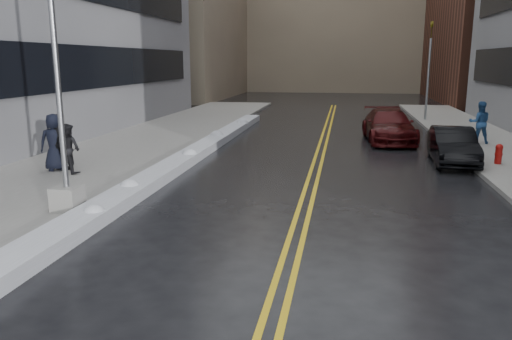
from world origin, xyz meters
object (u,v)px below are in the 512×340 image
at_px(traffic_signal, 429,67).
at_px(car_maroon, 389,126).
at_px(fire_hydrant, 499,153).
at_px(pedestrian_d, 60,142).
at_px(lamppost, 60,115).
at_px(car_black, 453,146).
at_px(pedestrian_b, 69,149).
at_px(pedestrian_east, 480,122).
at_px(pedestrian_c, 55,142).

distance_m(traffic_signal, car_maroon, 9.39).
bearing_deg(traffic_signal, car_maroon, -109.11).
xyz_separation_m(fire_hydrant, pedestrian_d, (-15.00, -3.77, 0.56)).
height_order(fire_hydrant, pedestrian_d, pedestrian_d).
relative_size(lamppost, car_black, 1.84).
relative_size(pedestrian_b, car_black, 0.40).
distance_m(fire_hydrant, traffic_signal, 14.30).
bearing_deg(pedestrian_d, car_maroon, -117.44).
bearing_deg(pedestrian_d, traffic_signal, -105.35).
distance_m(car_black, car_maroon, 5.36).
distance_m(fire_hydrant, car_black, 1.58).
bearing_deg(lamppost, car_black, 38.17).
bearing_deg(pedestrian_east, pedestrian_d, 32.15).
xyz_separation_m(lamppost, pedestrian_d, (-2.70, 4.23, -1.42)).
relative_size(lamppost, pedestrian_c, 3.93).
relative_size(pedestrian_d, pedestrian_east, 1.02).
xyz_separation_m(fire_hydrant, car_maroon, (-3.45, 5.48, 0.21)).
bearing_deg(pedestrian_d, lamppost, 146.44).
relative_size(traffic_signal, car_maroon, 1.14).
relative_size(pedestrian_c, car_black, 0.47).
distance_m(pedestrian_c, pedestrian_d, 0.16).
bearing_deg(pedestrian_c, pedestrian_b, 127.29).
bearing_deg(pedestrian_east, traffic_signal, -80.89).
distance_m(pedestrian_east, car_maroon, 3.98).
relative_size(pedestrian_east, car_black, 0.46).
distance_m(pedestrian_east, car_black, 4.70).
distance_m(traffic_signal, pedestrian_c, 23.19).
height_order(pedestrian_c, pedestrian_d, pedestrian_c).
bearing_deg(car_maroon, traffic_signal, 66.74).
bearing_deg(pedestrian_b, fire_hydrant, -145.57).
distance_m(pedestrian_b, pedestrian_d, 0.66).
height_order(fire_hydrant, car_black, car_black).
distance_m(fire_hydrant, pedestrian_c, 15.64).
bearing_deg(pedestrian_d, pedestrian_b, 169.17).
xyz_separation_m(traffic_signal, pedestrian_c, (-14.66, -17.82, -2.28)).
height_order(pedestrian_b, pedestrian_c, pedestrian_c).
bearing_deg(pedestrian_east, pedestrian_c, 32.06).
height_order(lamppost, fire_hydrant, lamppost).
xyz_separation_m(lamppost, traffic_signal, (11.80, 22.00, 0.87)).
xyz_separation_m(traffic_signal, pedestrian_b, (-13.98, -18.13, -2.43)).
xyz_separation_m(pedestrian_d, car_maroon, (11.55, 9.25, -0.35)).
xyz_separation_m(pedestrian_b, pedestrian_d, (-0.53, 0.37, 0.14)).
distance_m(fire_hydrant, pedestrian_b, 15.06).
relative_size(pedestrian_b, pedestrian_c, 0.85).
distance_m(lamppost, car_black, 13.86).
height_order(traffic_signal, pedestrian_east, traffic_signal).
distance_m(fire_hydrant, pedestrian_d, 15.48).
bearing_deg(pedestrian_c, traffic_signal, -157.44).
xyz_separation_m(fire_hydrant, pedestrian_east, (0.45, 4.75, 0.54)).
bearing_deg(lamppost, fire_hydrant, 33.04).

